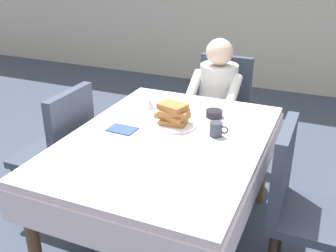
{
  "coord_description": "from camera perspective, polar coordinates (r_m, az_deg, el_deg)",
  "views": [
    {
      "loc": [
        0.83,
        -1.91,
        1.75
      ],
      "look_at": [
        -0.01,
        0.05,
        0.79
      ],
      "focal_mm": 42.47,
      "sensor_mm": 36.0,
      "label": 1
    }
  ],
  "objects": [
    {
      "name": "chair_diner",
      "position": [
        3.41,
        7.62,
        3.05
      ],
      "size": [
        0.44,
        0.45,
        0.93
      ],
      "rotation": [
        0.0,
        0.0,
        3.14
      ],
      "color": "#384251",
      "rests_on": "ground"
    },
    {
      "name": "breakfast_stack",
      "position": [
        2.44,
        0.75,
        1.81
      ],
      "size": [
        0.21,
        0.18,
        0.13
      ],
      "color": "#A36B33",
      "rests_on": "plate_breakfast"
    },
    {
      "name": "spoon_near_edge",
      "position": [
        2.2,
        -3.15,
        -3.11
      ],
      "size": [
        0.15,
        0.02,
        0.0
      ],
      "primitive_type": "cube",
      "rotation": [
        0.0,
        0.0,
        -0.06
      ],
      "color": "silver",
      "rests_on": "dining_table_main"
    },
    {
      "name": "ground_plane",
      "position": [
        2.72,
        -0.23,
        -15.84
      ],
      "size": [
        14.0,
        14.0,
        0.0
      ],
      "primitive_type": "plane",
      "color": "#3D4756"
    },
    {
      "name": "napkin_folded",
      "position": [
        2.43,
        -6.6,
        -0.48
      ],
      "size": [
        0.17,
        0.13,
        0.01
      ],
      "primitive_type": "cube",
      "rotation": [
        0.0,
        0.0,
        -0.04
      ],
      "color": "#334C7F",
      "rests_on": "dining_table_main"
    },
    {
      "name": "syrup_pitcher",
      "position": [
        2.72,
        -2.65,
        3.22
      ],
      "size": [
        0.08,
        0.08,
        0.07
      ],
      "color": "silver",
      "rests_on": "dining_table_main"
    },
    {
      "name": "dining_table_main",
      "position": [
        2.35,
        -0.26,
        -3.65
      ],
      "size": [
        1.12,
        1.52,
        0.74
      ],
      "color": "silver",
      "rests_on": "ground"
    },
    {
      "name": "cup_coffee",
      "position": [
        2.34,
        6.95,
        -0.46
      ],
      "size": [
        0.11,
        0.08,
        0.08
      ],
      "color": "#333D4C",
      "rests_on": "dining_table_main"
    },
    {
      "name": "plate_breakfast",
      "position": [
        2.47,
        0.91,
        0.28
      ],
      "size": [
        0.28,
        0.28,
        0.02
      ],
      "primitive_type": "cylinder",
      "color": "white",
      "rests_on": "dining_table_main"
    },
    {
      "name": "chair_left_side",
      "position": [
        2.78,
        -15.01,
        -2.78
      ],
      "size": [
        0.45,
        0.44,
        0.93
      ],
      "rotation": [
        0.0,
        0.0,
        1.57
      ],
      "color": "#384251",
      "rests_on": "ground"
    },
    {
      "name": "knife_right_of_plate",
      "position": [
        2.4,
        4.93,
        -0.75
      ],
      "size": [
        0.03,
        0.2,
        0.0
      ],
      "primitive_type": "cube",
      "rotation": [
        0.0,
        0.0,
        1.48
      ],
      "color": "silver",
      "rests_on": "dining_table_main"
    },
    {
      "name": "chair_right_side",
      "position": [
        2.27,
        18.19,
        -9.8
      ],
      "size": [
        0.45,
        0.44,
        0.93
      ],
      "rotation": [
        0.0,
        0.0,
        -1.57
      ],
      "color": "#384251",
      "rests_on": "ground"
    },
    {
      "name": "diner_person",
      "position": [
        3.22,
        6.97,
        4.43
      ],
      "size": [
        0.4,
        0.43,
        1.12
      ],
      "rotation": [
        0.0,
        0.0,
        3.14
      ],
      "color": "silver",
      "rests_on": "ground"
    },
    {
      "name": "fork_left_of_plate",
      "position": [
        2.53,
        -3.24,
        0.69
      ],
      "size": [
        0.03,
        0.18,
        0.0
      ],
      "primitive_type": "cube",
      "rotation": [
        0.0,
        0.0,
        1.5
      ],
      "color": "silver",
      "rests_on": "dining_table_main"
    },
    {
      "name": "bowl_butter",
      "position": [
        2.61,
        6.64,
        1.78
      ],
      "size": [
        0.11,
        0.11,
        0.04
      ],
      "primitive_type": "cylinder",
      "color": "black",
      "rests_on": "dining_table_main"
    }
  ]
}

